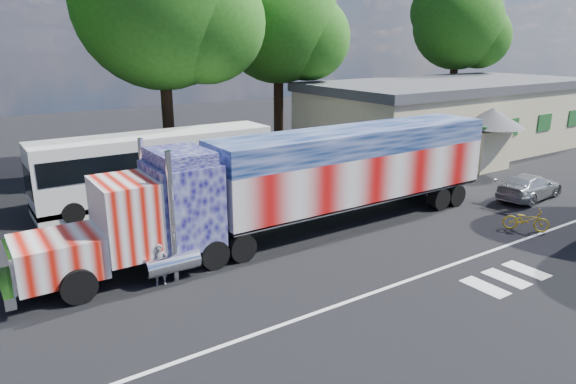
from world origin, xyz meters
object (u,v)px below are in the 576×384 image
woman (160,264)px  parked_car (529,186)px  tree_far_ne (459,25)px  bicycle (526,220)px  tree_n_mid (164,2)px  tree_ne_a (280,23)px  semi_truck (308,179)px  coach_bus (158,166)px

woman → parked_car: bearing=18.1°
tree_far_ne → bicycle: bearing=-134.1°
tree_n_mid → tree_ne_a: size_ratio=1.14×
woman → tree_far_ne: tree_far_ne is taller
semi_truck → coach_bus: size_ratio=1.78×
bicycle → tree_n_mid: bearing=77.5°
bicycle → tree_far_ne: bearing=7.9°
parked_car → woman: size_ratio=3.08×
tree_n_mid → tree_far_ne: size_ratio=1.14×
coach_bus → tree_ne_a: (11.70, 6.45, 7.35)m
tree_far_ne → woman: bearing=-155.3°
woman → tree_n_mid: 18.41m
woman → tree_n_mid: size_ratio=0.10×
semi_truck → tree_ne_a: size_ratio=1.60×
woman → tree_ne_a: size_ratio=0.11×
woman → tree_n_mid: (6.28, 14.54, 9.39)m
bicycle → tree_ne_a: bearing=52.0°
parked_car → tree_far_ne: bearing=-46.0°
semi_truck → bicycle: 9.72m
tree_far_ne → parked_car: bearing=-130.5°
tree_far_ne → tree_n_mid: bearing=-177.6°
parked_car → tree_ne_a: tree_ne_a is taller
woman → bicycle: size_ratio=0.78×
bicycle → tree_far_ne: size_ratio=0.14×
parked_car → woman: (-19.67, 1.19, 0.08)m
coach_bus → bicycle: bearing=-48.4°
parked_car → bicycle: parked_car is taller
semi_truck → woman: 7.45m
coach_bus → woman: (-3.39, -9.28, -1.09)m
semi_truck → parked_car: semi_truck is taller
parked_car → bicycle: (-4.56, -2.70, -0.16)m
coach_bus → parked_car: coach_bus is taller
bicycle → parked_car: bearing=-7.4°
semi_truck → bicycle: semi_truck is taller
tree_n_mid → tree_far_ne: tree_n_mid is taller
tree_far_ne → coach_bus: bearing=-168.2°
woman → tree_ne_a: bearing=67.7°
coach_bus → tree_n_mid: tree_n_mid is taller
semi_truck → parked_car: (12.52, -2.53, -1.71)m
parked_car → bicycle: size_ratio=2.39×
coach_bus → tree_far_ne: bearing=11.8°
tree_n_mid → bicycle: bearing=-64.4°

